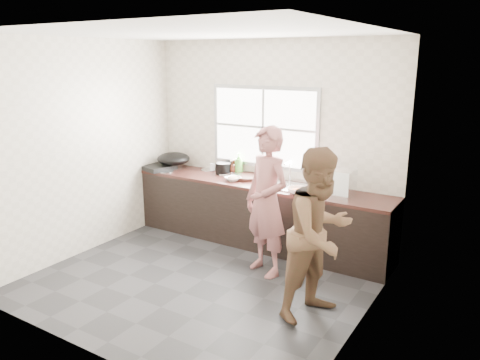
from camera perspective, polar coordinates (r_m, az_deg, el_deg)
The scene contains 30 objects.
floor at distance 5.47m, azimuth -4.59°, elevation -12.09°, with size 3.60×3.20×0.01m, color #29292C.
ceiling at distance 4.90m, azimuth -5.26°, elevation 17.53°, with size 3.60×3.20×0.01m, color silver.
wall_back at distance 6.35m, azimuth 3.80°, elevation 4.60°, with size 3.60×0.01×2.70m, color beige.
wall_left at distance 6.24m, azimuth -18.34°, elevation 3.72°, with size 0.01×3.20×2.70m, color silver.
wall_right at distance 4.22m, azimuth 15.18°, elevation -1.06°, with size 0.01×3.20×2.70m, color silver.
wall_front at distance 3.89m, azimuth -19.15°, elevation -2.68°, with size 3.60×0.01×2.70m, color beige.
cabinet at distance 6.31m, azimuth 2.30°, elevation -4.25°, with size 3.60×0.62×0.82m, color black.
countertop at distance 6.19m, azimuth 2.34°, elevation -0.48°, with size 3.60×0.64×0.04m, color #321914.
sink at distance 6.02m, azimuth 5.24°, elevation -0.71°, with size 0.55×0.45×0.02m, color silver.
faucet at distance 6.16m, azimuth 6.11°, elevation 1.01°, with size 0.02×0.02×0.30m, color silver.
window_frame at distance 6.35m, azimuth 2.97°, elevation 6.45°, with size 1.60×0.05×1.10m, color #9EA0A5.
window_glazing at distance 6.33m, azimuth 2.86°, elevation 6.42°, with size 1.50×0.01×1.00m, color white.
woman at distance 5.35m, azimuth 3.27°, elevation -3.25°, with size 0.59×0.39×1.62m, color #A96665.
person_side at distance 4.53m, azimuth 9.72°, elevation -6.51°, with size 0.81×0.63×1.67m, color brown.
cutting_board at distance 6.39m, azimuth 0.85°, elevation 0.41°, with size 0.43×0.43×0.04m, color black.
cleaver at distance 6.46m, azimuth -0.69°, elevation 0.76°, with size 0.21×0.10×0.01m, color #ABAEB1.
bowl_mince at distance 6.26m, azimuth -0.86°, elevation 0.15°, with size 0.21×0.21×0.05m, color white.
bowl_crabs at distance 5.71m, azimuth 7.00°, elevation -1.37°, with size 0.19×0.19×0.06m, color white.
bowl_held at distance 5.69m, azimuth 7.29°, elevation -1.39°, with size 0.20×0.20×0.06m, color silver.
black_pot at distance 6.62m, azimuth -2.02°, elevation 1.43°, with size 0.22×0.22×0.16m, color black.
plate_food at distance 6.63m, azimuth -1.81°, elevation 0.82°, with size 0.23×0.23×0.02m, color silver.
bottle_green at distance 6.57m, azimuth -0.15°, elevation 2.01°, with size 0.12×0.12×0.31m, color #4B9932.
bottle_brown_tall at distance 6.65m, azimuth -1.11°, elevation 1.55°, with size 0.08×0.08×0.17m, color #462811.
bottle_brown_short at distance 6.62m, azimuth -0.76°, elevation 1.56°, with size 0.14×0.14×0.19m, color #401A10.
glass_jar at distance 6.83m, azimuth -3.37°, elevation 1.60°, with size 0.07×0.07×0.11m, color silver.
burner at distance 7.01m, azimuth -10.01°, elevation 1.56°, with size 0.42×0.42×0.06m, color black.
wok at distance 6.98m, azimuth -8.11°, elevation 2.58°, with size 0.48×0.48×0.18m, color black.
dish_rack at distance 5.68m, azimuth 11.55°, elevation -0.25°, with size 0.43×0.30×0.32m, color white.
pot_lid_left at distance 6.84m, azimuth -9.03°, elevation 1.04°, with size 0.22×0.22×0.01m, color #A5A7AB.
pot_lid_right at distance 6.87m, azimuth -3.82°, elevation 1.26°, with size 0.23×0.23×0.01m, color silver.
Camera 1 is at (2.94, -3.91, 2.46)m, focal length 35.00 mm.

